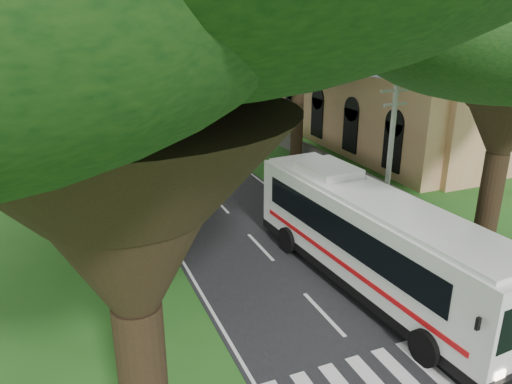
# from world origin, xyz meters

# --- Properties ---
(ground) EXTENTS (140.00, 140.00, 0.00)m
(ground) POSITION_xyz_m (0.00, 0.00, 0.00)
(ground) COLOR #1F4F16
(ground) RESTS_ON ground
(road) EXTENTS (8.00, 120.00, 0.04)m
(road) POSITION_xyz_m (0.00, 25.00, 0.01)
(road) COLOR black
(road) RESTS_ON ground
(property_wall) EXTENTS (0.35, 50.00, 1.20)m
(property_wall) POSITION_xyz_m (9.00, 24.00, 0.60)
(property_wall) COLOR #383533
(property_wall) RESTS_ON ground
(church) EXTENTS (14.00, 24.00, 11.60)m
(church) POSITION_xyz_m (17.86, 21.55, 4.91)
(church) COLOR tan
(church) RESTS_ON ground
(pole_near) EXTENTS (1.60, 0.24, 8.00)m
(pole_near) POSITION_xyz_m (5.50, 6.00, 4.18)
(pole_near) COLOR gray
(pole_near) RESTS_ON ground
(pole_mid) EXTENTS (1.60, 0.24, 8.00)m
(pole_mid) POSITION_xyz_m (5.50, 26.00, 4.18)
(pole_mid) COLOR gray
(pole_mid) RESTS_ON ground
(pole_far) EXTENTS (1.60, 0.24, 8.00)m
(pole_far) POSITION_xyz_m (5.50, 46.00, 4.18)
(pole_far) COLOR gray
(pole_far) RESTS_ON ground
(tree_l_far) EXTENTS (15.63, 15.63, 14.40)m
(tree_l_far) POSITION_xyz_m (-8.50, 48.00, 11.01)
(tree_l_far) COLOR black
(tree_l_far) RESTS_ON ground
(coach_bus) EXTENTS (3.86, 13.64, 3.98)m
(coach_bus) POSITION_xyz_m (2.70, 3.02, 2.14)
(coach_bus) COLOR white
(coach_bus) RESTS_ON ground
(distant_car_b) EXTENTS (2.48, 4.51, 1.41)m
(distant_car_b) POSITION_xyz_m (-1.84, 49.43, 0.73)
(distant_car_b) COLOR #212F4E
(distant_car_b) RESTS_ON road
(distant_car_c) EXTENTS (2.58, 5.00, 1.39)m
(distant_car_c) POSITION_xyz_m (0.80, 63.61, 0.72)
(distant_car_c) COLOR maroon
(distant_car_c) RESTS_ON road
(pedestrian) EXTENTS (0.52, 0.68, 1.68)m
(pedestrian) POSITION_xyz_m (-7.00, 13.42, 0.84)
(pedestrian) COLOR black
(pedestrian) RESTS_ON ground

